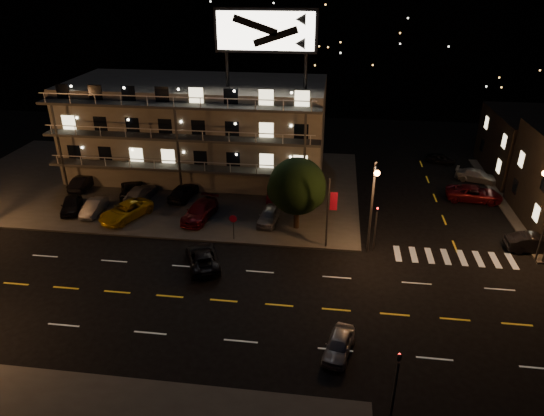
# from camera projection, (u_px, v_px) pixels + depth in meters

# --- Properties ---
(ground) EXTENTS (140.00, 140.00, 0.00)m
(ground) POSITION_uv_depth(u_px,v_px,m) (251.00, 303.00, 34.42)
(ground) COLOR black
(ground) RESTS_ON ground
(curb_nw) EXTENTS (44.00, 24.00, 0.15)m
(curb_nw) POSITION_uv_depth(u_px,v_px,m) (157.00, 183.00, 53.83)
(curb_nw) COLOR #393937
(curb_nw) RESTS_ON ground
(motel) EXTENTS (28.00, 13.80, 18.10)m
(motel) POSITION_uv_depth(u_px,v_px,m) (199.00, 128.00, 54.50)
(motel) COLOR gray
(motel) RESTS_ON ground
(hill_backdrop) EXTENTS (120.00, 25.00, 24.00)m
(hill_backdrop) POSITION_uv_depth(u_px,v_px,m) (280.00, 28.00, 91.30)
(hill_backdrop) COLOR black
(hill_backdrop) RESTS_ON ground
(streetlight_nc) EXTENTS (0.44, 1.92, 8.00)m
(streetlight_nc) POSITION_uv_depth(u_px,v_px,m) (373.00, 200.00, 38.32)
(streetlight_nc) COLOR #2D2D30
(streetlight_nc) RESTS_ON ground
(signal_nw) EXTENTS (0.20, 0.27, 4.60)m
(signal_nw) POSITION_uv_depth(u_px,v_px,m) (376.00, 223.00, 39.81)
(signal_nw) COLOR #2D2D30
(signal_nw) RESTS_ON ground
(signal_sw) EXTENTS (0.20, 0.27, 4.60)m
(signal_sw) POSITION_uv_depth(u_px,v_px,m) (396.00, 378.00, 24.67)
(signal_sw) COLOR #2D2D30
(signal_sw) RESTS_ON ground
(signal_ne) EXTENTS (0.27, 0.20, 4.60)m
(signal_ne) POSITION_uv_depth(u_px,v_px,m) (543.00, 233.00, 38.30)
(signal_ne) COLOR #2D2D30
(signal_ne) RESTS_ON ground
(banner_north) EXTENTS (0.83, 0.16, 6.40)m
(banner_north) POSITION_uv_depth(u_px,v_px,m) (329.00, 212.00, 39.80)
(banner_north) COLOR #2D2D30
(banner_north) RESTS_ON ground
(stop_sign) EXTENTS (0.91, 0.11, 2.61)m
(stop_sign) POSITION_uv_depth(u_px,v_px,m) (233.00, 223.00, 41.65)
(stop_sign) COLOR #2D2D30
(stop_sign) RESTS_ON ground
(tree) EXTENTS (5.28, 5.08, 6.65)m
(tree) POSITION_uv_depth(u_px,v_px,m) (297.00, 188.00, 42.53)
(tree) COLOR black
(tree) RESTS_ON curb_nw
(lot_car_0) EXTENTS (2.94, 4.49, 1.42)m
(lot_car_0) POSITION_uv_depth(u_px,v_px,m) (71.00, 204.00, 47.01)
(lot_car_0) COLOR black
(lot_car_0) RESTS_ON curb_nw
(lot_car_1) EXTENTS (1.44, 3.95, 1.29)m
(lot_car_1) POSITION_uv_depth(u_px,v_px,m) (94.00, 207.00, 46.57)
(lot_car_1) COLOR gray
(lot_car_1) RESTS_ON curb_nw
(lot_car_2) EXTENTS (4.52, 5.93, 1.50)m
(lot_car_2) POSITION_uv_depth(u_px,v_px,m) (126.00, 211.00, 45.61)
(lot_car_2) COLOR gold
(lot_car_2) RESTS_ON curb_nw
(lot_car_3) EXTENTS (2.99, 5.52, 1.52)m
(lot_car_3) POSITION_uv_depth(u_px,v_px,m) (200.00, 211.00, 45.55)
(lot_car_3) COLOR #510B13
(lot_car_3) RESTS_ON curb_nw
(lot_car_4) EXTENTS (2.04, 4.24, 1.39)m
(lot_car_4) POSITION_uv_depth(u_px,v_px,m) (269.00, 215.00, 44.92)
(lot_car_4) COLOR gray
(lot_car_4) RESTS_ON curb_nw
(lot_car_5) EXTENTS (1.64, 4.38, 1.43)m
(lot_car_5) POSITION_uv_depth(u_px,v_px,m) (84.00, 182.00, 52.00)
(lot_car_5) COLOR black
(lot_car_5) RESTS_ON curb_nw
(lot_car_6) EXTENTS (3.77, 5.32, 1.35)m
(lot_car_6) POSITION_uv_depth(u_px,v_px,m) (131.00, 189.00, 50.31)
(lot_car_6) COLOR black
(lot_car_6) RESTS_ON curb_nw
(lot_car_7) EXTENTS (2.43, 5.06, 1.42)m
(lot_car_7) POSITION_uv_depth(u_px,v_px,m) (140.00, 193.00, 49.42)
(lot_car_7) COLOR gray
(lot_car_7) RESTS_ON curb_nw
(lot_car_8) EXTENTS (2.51, 4.75, 1.54)m
(lot_car_8) POSITION_uv_depth(u_px,v_px,m) (183.00, 192.00, 49.58)
(lot_car_8) COLOR black
(lot_car_8) RESTS_ON curb_nw
(lot_car_9) EXTENTS (1.58, 4.07, 1.32)m
(lot_car_9) POSITION_uv_depth(u_px,v_px,m) (275.00, 192.00, 49.71)
(lot_car_9) COLOR #510B13
(lot_car_9) RESTS_ON curb_nw
(side_car_0) EXTENTS (4.60, 1.70, 1.51)m
(side_car_0) POSITION_uv_depth(u_px,v_px,m) (534.00, 243.00, 40.49)
(side_car_0) COLOR black
(side_car_0) RESTS_ON ground
(side_car_1) EXTENTS (5.74, 3.02, 1.54)m
(side_car_1) POSITION_uv_depth(u_px,v_px,m) (474.00, 194.00, 49.50)
(side_car_1) COLOR #510B13
(side_car_1) RESTS_ON ground
(side_car_2) EXTENTS (5.01, 3.32, 1.35)m
(side_car_2) POSITION_uv_depth(u_px,v_px,m) (477.00, 176.00, 54.06)
(side_car_2) COLOR gray
(side_car_2) RESTS_ON ground
(side_car_3) EXTENTS (3.87, 2.53, 1.22)m
(side_car_3) POSITION_uv_depth(u_px,v_px,m) (441.00, 159.00, 59.22)
(side_car_3) COLOR black
(side_car_3) RESTS_ON ground
(road_car_east) EXTENTS (2.26, 3.92, 1.25)m
(road_car_east) POSITION_uv_depth(u_px,v_px,m) (339.00, 344.00, 29.68)
(road_car_east) COLOR gray
(road_car_east) RESTS_ON ground
(road_car_west) EXTENTS (4.05, 5.55, 1.40)m
(road_car_west) POSITION_uv_depth(u_px,v_px,m) (203.00, 258.00, 38.53)
(road_car_west) COLOR black
(road_car_west) RESTS_ON ground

